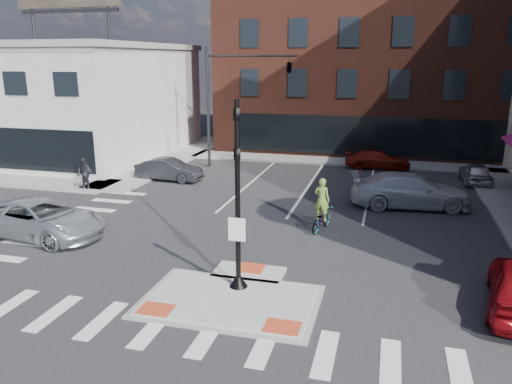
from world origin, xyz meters
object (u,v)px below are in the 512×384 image
(cyclist, at_px, (321,213))
(bg_car_red, at_px, (377,159))
(pedestrian_a, at_px, (84,173))
(bg_car_silver, at_px, (476,173))
(silver_suv, at_px, (41,219))
(pedestrian_b, at_px, (85,175))
(bg_car_dark, at_px, (169,170))
(white_pickup, at_px, (410,191))

(cyclist, bearing_deg, bg_car_red, -83.52)
(pedestrian_a, bearing_deg, bg_car_red, 52.24)
(bg_car_silver, bearing_deg, pedestrian_a, 17.10)
(bg_car_silver, bearing_deg, silver_suv, 35.26)
(silver_suv, height_order, bg_car_red, silver_suv)
(pedestrian_b, bearing_deg, bg_car_dark, 30.74)
(bg_car_red, bearing_deg, pedestrian_b, 117.20)
(pedestrian_a, xyz_separation_m, pedestrian_b, (0.00, 0.13, -0.09))
(silver_suv, distance_m, pedestrian_a, 7.47)
(silver_suv, height_order, pedestrian_b, pedestrian_b)
(bg_car_silver, relative_size, pedestrian_a, 2.12)
(bg_car_silver, bearing_deg, cyclist, 51.89)
(pedestrian_a, bearing_deg, white_pickup, 23.63)
(bg_car_red, bearing_deg, bg_car_silver, -121.43)
(bg_car_dark, distance_m, pedestrian_a, 5.04)
(bg_car_dark, distance_m, bg_car_red, 13.99)
(white_pickup, height_order, pedestrian_b, pedestrian_b)
(pedestrian_a, relative_size, pedestrian_b, 1.12)
(silver_suv, distance_m, bg_car_red, 21.83)
(cyclist, bearing_deg, white_pickup, -114.50)
(white_pickup, bearing_deg, bg_car_silver, -41.08)
(bg_car_dark, bearing_deg, pedestrian_a, 139.25)
(pedestrian_b, bearing_deg, pedestrian_a, -104.09)
(silver_suv, height_order, bg_car_silver, silver_suv)
(pedestrian_a, bearing_deg, pedestrian_b, 108.57)
(white_pickup, height_order, bg_car_red, white_pickup)
(silver_suv, xyz_separation_m, white_pickup, (14.98, 8.56, 0.06))
(bg_car_red, height_order, pedestrian_b, pedestrian_b)
(white_pickup, height_order, bg_car_dark, white_pickup)
(white_pickup, relative_size, bg_car_silver, 1.58)
(bg_car_red, height_order, cyclist, cyclist)
(bg_car_dark, relative_size, pedestrian_a, 2.36)
(bg_car_red, xyz_separation_m, cyclist, (-1.93, -13.60, 0.16))
(bg_car_silver, xyz_separation_m, pedestrian_b, (-21.50, -7.59, 0.30))
(silver_suv, distance_m, pedestrian_b, 7.60)
(silver_suv, bearing_deg, bg_car_red, -29.35)
(white_pickup, relative_size, cyclist, 2.49)
(white_pickup, relative_size, pedestrian_b, 3.75)
(silver_suv, height_order, white_pickup, white_pickup)
(white_pickup, xyz_separation_m, cyclist, (-3.81, -4.69, -0.06))
(bg_car_dark, xyz_separation_m, bg_car_red, (12.20, 6.85, -0.05))
(white_pickup, bearing_deg, silver_suv, 111.12)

